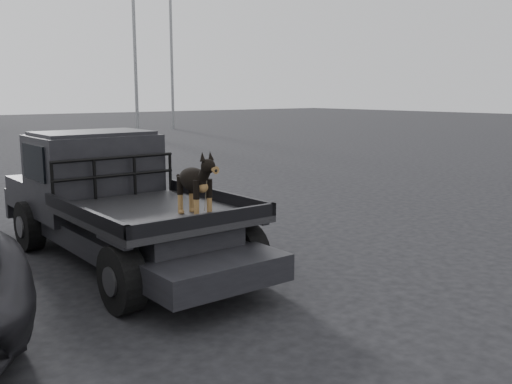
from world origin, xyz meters
TOP-DOWN VIEW (x-y plane):
  - ground at (0.00, 0.00)m, footprint 120.00×120.00m
  - flatbed_ute at (0.56, 2.18)m, footprint 2.00×5.40m
  - ute_cab at (0.56, 3.13)m, footprint 1.72×1.30m
  - headache_rack at (0.56, 2.38)m, footprint 1.80×0.08m
  - dog at (0.78, 0.65)m, footprint 0.32×0.60m
  - floodlight_mid at (11.83, 24.17)m, footprint 1.08×0.28m

SIDE VIEW (x-z plane):
  - ground at x=0.00m, z-range 0.00..0.00m
  - flatbed_ute at x=0.56m, z-range 0.00..0.92m
  - headache_rack at x=0.56m, z-range 0.92..1.47m
  - dog at x=0.78m, z-range 0.92..1.66m
  - ute_cab at x=0.56m, z-range 0.92..1.80m
  - floodlight_mid at x=11.83m, z-range 0.59..12.30m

